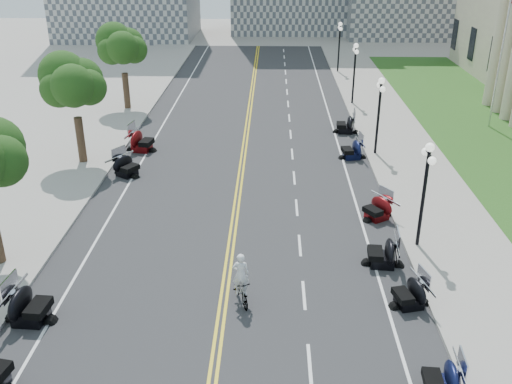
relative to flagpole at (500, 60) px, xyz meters
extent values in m
plane|color=gray|center=(-18.00, -22.00, -5.00)|extent=(160.00, 160.00, 0.00)
cube|color=#333335|center=(-18.00, -12.00, -5.00)|extent=(16.00, 90.00, 0.01)
cube|color=yellow|center=(-18.12, -12.00, -4.99)|extent=(0.12, 90.00, 0.00)
cube|color=yellow|center=(-17.88, -12.00, -4.99)|extent=(0.12, 90.00, 0.00)
cube|color=white|center=(-11.60, -12.00, -4.99)|extent=(0.12, 90.00, 0.00)
cube|color=white|center=(-24.40, -12.00, -4.99)|extent=(0.12, 90.00, 0.00)
cube|color=white|center=(-14.80, -26.00, -4.99)|extent=(0.12, 2.00, 0.00)
cube|color=white|center=(-14.80, -22.00, -4.99)|extent=(0.12, 2.00, 0.00)
cube|color=white|center=(-14.80, -18.00, -4.99)|extent=(0.12, 2.00, 0.00)
cube|color=white|center=(-14.80, -14.00, -4.99)|extent=(0.12, 2.00, 0.00)
cube|color=white|center=(-14.80, -10.00, -4.99)|extent=(0.12, 2.00, 0.00)
cube|color=white|center=(-14.80, -6.00, -4.99)|extent=(0.12, 2.00, 0.00)
cube|color=white|center=(-14.80, -2.00, -4.99)|extent=(0.12, 2.00, 0.00)
cube|color=white|center=(-14.80, 2.00, -4.99)|extent=(0.12, 2.00, 0.00)
cube|color=white|center=(-14.80, 6.00, -4.99)|extent=(0.12, 2.00, 0.00)
cube|color=white|center=(-14.80, 10.00, -4.99)|extent=(0.12, 2.00, 0.00)
cube|color=white|center=(-14.80, 14.00, -4.99)|extent=(0.12, 2.00, 0.00)
cube|color=white|center=(-14.80, 18.00, -4.99)|extent=(0.12, 2.00, 0.00)
cube|color=white|center=(-14.80, 22.00, -4.99)|extent=(0.12, 2.00, 0.00)
cube|color=white|center=(-14.80, 26.00, -4.99)|extent=(0.12, 2.00, 0.00)
cube|color=white|center=(-14.80, 30.00, -4.99)|extent=(0.12, 2.00, 0.00)
cube|color=#9E9991|center=(-7.50, -12.00, -4.92)|extent=(5.00, 90.00, 0.15)
cube|color=#9E9991|center=(-28.50, -12.00, -4.92)|extent=(5.00, 90.00, 0.15)
cube|color=#356023|center=(-0.50, -4.00, -4.95)|extent=(9.00, 60.00, 0.10)
imported|color=#A51414|center=(-17.30, -22.51, -4.45)|extent=(1.08, 1.88, 1.09)
imported|color=silver|center=(-17.30, -22.51, -3.00)|extent=(0.67, 0.44, 1.83)
camera|label=1|loc=(-16.18, -41.12, 8.26)|focal=40.00mm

